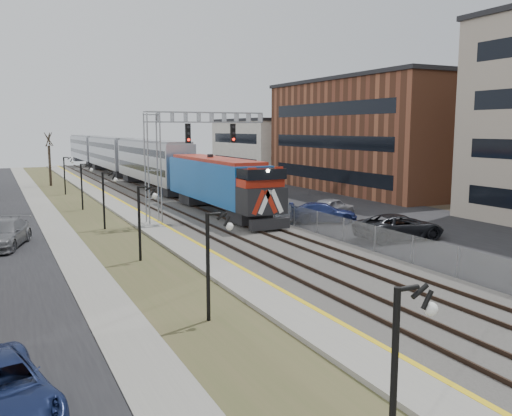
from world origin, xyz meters
TOP-DOWN VIEW (x-y plane):
  - ground at (0.00, 0.00)m, footprint 160.00×160.00m
  - sidewalk at (-7.00, 35.00)m, footprint 2.00×120.00m
  - grass_median at (-4.00, 35.00)m, footprint 4.00×120.00m
  - platform at (-1.00, 35.00)m, footprint 2.00×120.00m
  - ballast_bed at (4.00, 35.00)m, footprint 8.00×120.00m
  - parking_lot at (16.00, 35.00)m, footprint 16.00×120.00m
  - platform_edge at (-0.12, 35.00)m, footprint 0.24×120.00m
  - track_near at (2.00, 35.00)m, footprint 1.58×120.00m
  - track_far at (5.50, 35.00)m, footprint 1.58×120.00m
  - train at (5.50, 65.98)m, footprint 3.00×85.85m
  - signal_gantry at (1.22, 27.99)m, footprint 9.00×1.07m
  - lampposts at (-4.00, 18.29)m, footprint 0.14×62.14m
  - fence at (8.20, 35.00)m, footprint 0.04×120.00m
  - buildings_east at (30.00, 31.18)m, footprint 16.00×76.00m
  - car_lot_c at (12.03, 16.46)m, footprint 5.98×3.20m
  - car_lot_d at (11.14, 23.80)m, footprint 5.37×3.92m
  - car_lot_e at (13.10, 25.60)m, footprint 4.89×3.42m
  - car_street_b at (-10.39, 24.83)m, footprint 3.74×5.86m

SIDE VIEW (x-z plane):
  - ground at x=0.00m, z-range 0.00..0.00m
  - parking_lot at x=16.00m, z-range 0.00..0.04m
  - grass_median at x=-4.00m, z-range 0.00..0.06m
  - sidewalk at x=-7.00m, z-range 0.00..0.08m
  - ballast_bed at x=4.00m, z-range 0.00..0.20m
  - platform at x=-1.00m, z-range 0.00..0.24m
  - platform_edge at x=-0.12m, z-range 0.24..0.25m
  - track_near at x=2.00m, z-range 0.20..0.35m
  - track_far at x=5.50m, z-range 0.20..0.35m
  - car_lot_d at x=11.14m, z-range 0.00..1.45m
  - car_lot_e at x=13.10m, z-range 0.00..1.55m
  - car_street_b at x=-10.39m, z-range 0.00..1.58m
  - car_lot_c at x=12.03m, z-range 0.00..1.60m
  - fence at x=8.20m, z-range 0.00..1.60m
  - lampposts at x=-4.00m, z-range 0.00..4.00m
  - train at x=5.50m, z-range 0.26..5.58m
  - signal_gantry at x=1.22m, z-range 1.51..9.66m
  - buildings_east at x=30.00m, z-range -1.19..13.81m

